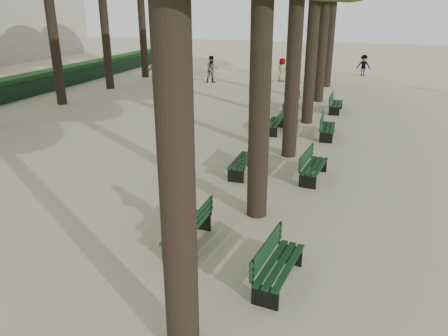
% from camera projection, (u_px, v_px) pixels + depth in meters
% --- Properties ---
extents(ground, '(120.00, 120.00, 0.00)m').
position_uv_depth(ground, '(155.00, 265.00, 9.27)').
color(ground, '#C3BC94').
rests_on(ground, ground).
extents(bench_left_0, '(0.62, 1.81, 0.92)m').
position_uv_depth(bench_left_0, '(188.00, 234.00, 9.96)').
color(bench_left_0, black).
rests_on(bench_left_0, ground).
extents(bench_left_1, '(0.58, 1.80, 0.92)m').
position_uv_depth(bench_left_1, '(242.00, 166.00, 14.18)').
color(bench_left_1, black).
rests_on(bench_left_1, ground).
extents(bench_left_2, '(0.61, 1.81, 0.92)m').
position_uv_depth(bench_left_2, '(274.00, 126.00, 18.82)').
color(bench_left_2, black).
rests_on(bench_left_2, ground).
extents(bench_left_3, '(0.66, 1.83, 0.92)m').
position_uv_depth(bench_left_3, '(291.00, 105.00, 22.69)').
color(bench_left_3, black).
rests_on(bench_left_3, ground).
extents(bench_right_0, '(0.79, 1.86, 0.92)m').
position_uv_depth(bench_right_0, '(279.00, 272.00, 8.55)').
color(bench_right_0, black).
rests_on(bench_right_0, ground).
extents(bench_right_1, '(0.76, 1.85, 0.92)m').
position_uv_depth(bench_right_1, '(314.00, 171.00, 13.72)').
color(bench_right_1, black).
rests_on(bench_right_1, ground).
extents(bench_right_2, '(0.62, 1.81, 0.92)m').
position_uv_depth(bench_right_2, '(327.00, 131.00, 18.03)').
color(bench_right_2, black).
rests_on(bench_right_2, ground).
extents(bench_right_3, '(0.62, 1.81, 0.92)m').
position_uv_depth(bench_right_3, '(336.00, 107.00, 22.31)').
color(bench_right_3, black).
rests_on(bench_right_3, ground).
extents(man_with_map, '(0.68, 0.75, 1.73)m').
position_uv_depth(man_with_map, '(185.00, 207.00, 9.91)').
color(man_with_map, black).
rests_on(man_with_map, ground).
extents(pedestrian_a, '(0.94, 0.85, 1.85)m').
position_uv_depth(pedestrian_a, '(212.00, 69.00, 30.43)').
color(pedestrian_a, '#262628').
rests_on(pedestrian_a, ground).
extents(pedestrian_e, '(1.44, 0.71, 1.53)m').
position_uv_depth(pedestrian_e, '(155.00, 71.00, 30.73)').
color(pedestrian_e, '#262628').
rests_on(pedestrian_e, ground).
extents(pedestrian_d, '(0.72, 0.84, 1.63)m').
position_uv_depth(pedestrian_d, '(282.00, 70.00, 31.00)').
color(pedestrian_d, '#262628').
rests_on(pedestrian_d, ground).
extents(pedestrian_b, '(1.04, 0.40, 1.58)m').
position_uv_depth(pedestrian_b, '(363.00, 65.00, 33.49)').
color(pedestrian_b, '#262628').
rests_on(pedestrian_b, ground).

